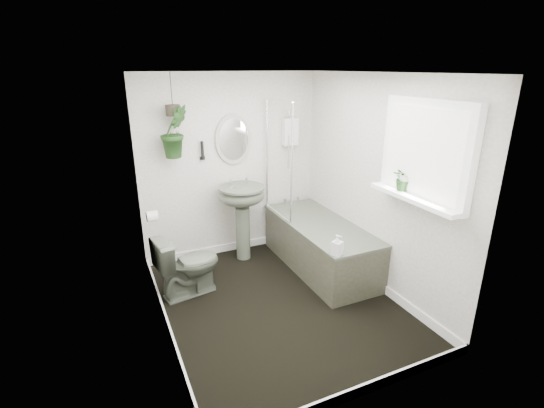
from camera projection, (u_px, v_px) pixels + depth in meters
name	position (u px, v px, depth m)	size (l,w,h in m)	color
floor	(278.00, 303.00, 4.16)	(2.30, 2.80, 0.02)	black
ceiling	(279.00, 71.00, 3.39)	(2.30, 2.80, 0.02)	white
wall_back	(231.00, 167.00, 4.99)	(2.30, 0.02, 2.30)	white
wall_front	(371.00, 262.00, 2.56)	(2.30, 0.02, 2.30)	white
wall_left	(154.00, 217.00, 3.32)	(0.02, 2.80, 2.30)	white
wall_right	(376.00, 185.00, 4.23)	(0.02, 2.80, 2.30)	white
skirting	(278.00, 298.00, 4.14)	(2.30, 2.80, 0.10)	white
bathtub	(320.00, 245.00, 4.80)	(0.72, 1.72, 0.58)	#4B5243
bath_screen	(279.00, 160.00, 4.77)	(0.04, 0.72, 1.40)	silver
shower_box	(290.00, 132.00, 5.11)	(0.20, 0.10, 0.35)	white
oval_mirror	(233.00, 139.00, 4.85)	(0.46, 0.03, 0.62)	#AEA692
wall_sconce	(202.00, 150.00, 4.72)	(0.04, 0.04, 0.22)	black
toilet_roll_holder	(152.00, 216.00, 4.03)	(0.11, 0.11, 0.11)	white
window_recess	(426.00, 151.00, 3.43)	(0.08, 1.00, 0.90)	white
window_sill	(414.00, 198.00, 3.55)	(0.18, 1.00, 0.04)	white
window_blinds	(422.00, 152.00, 3.42)	(0.01, 0.86, 0.76)	white
toilet	(188.00, 264.00, 4.21)	(0.39, 0.68, 0.69)	#4B5243
pedestal_sink	(243.00, 223.00, 4.97)	(0.57, 0.48, 0.97)	#4B5243
sill_plant	(404.00, 178.00, 3.67)	(0.22, 0.19, 0.24)	black
hanging_plant	(175.00, 132.00, 4.41)	(0.32, 0.26, 0.59)	black
soap_bottle	(337.00, 245.00, 3.88)	(0.10, 0.10, 0.21)	black
hanging_pot	(173.00, 110.00, 4.33)	(0.16, 0.16, 0.12)	#2D291F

